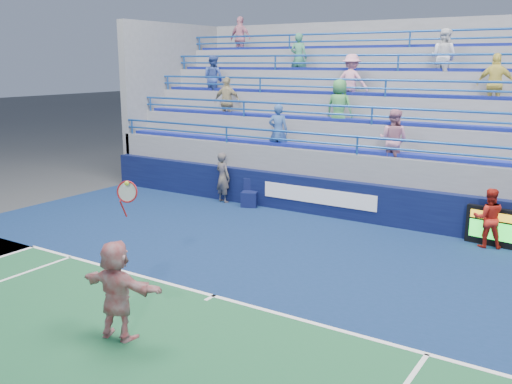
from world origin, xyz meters
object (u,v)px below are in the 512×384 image
Objects in this scene: judge_chair at (250,198)px; line_judge at (223,178)px; serve_speed_board at (495,227)px; ball_girl at (489,218)px; tennis_player at (117,290)px.

judge_chair is 1.16m from line_judge.
ball_girl is at bearing -132.72° from serve_speed_board.
serve_speed_board is 7.15m from judge_chair.
judge_chair is 8.89m from tennis_player.
line_judge is at bearing 179.78° from judge_chair.
judge_chair is at bearing -19.64° from ball_girl.
line_judge is at bearing 179.66° from serve_speed_board.
judge_chair is 0.32× the size of tennis_player.
tennis_player is (-4.17, -8.31, 0.35)m from serve_speed_board.
ball_girl reaches higher than judge_chair.
line_judge is at bearing 115.67° from tennis_player.
line_judge is (-8.18, 0.05, 0.32)m from serve_speed_board.
line_judge reaches higher than serve_speed_board.
ball_girl is (-0.14, -0.15, 0.25)m from serve_speed_board.
ball_girl is at bearing -1.63° from judge_chair.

